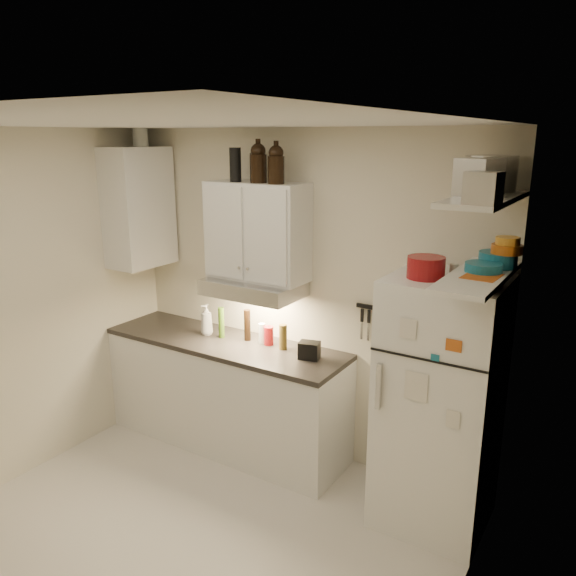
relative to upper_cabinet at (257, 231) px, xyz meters
The scene contains 36 objects.
floor 2.29m from the upper_cabinet, 77.33° to the right, with size 3.20×3.00×0.02m, color silver.
ceiling 1.58m from the upper_cabinet, 77.33° to the right, with size 3.20×3.00×0.02m, color white.
back_wall 0.63m from the upper_cabinet, 30.26° to the left, with size 3.20×0.02×2.60m, color beige.
left_wall 1.94m from the upper_cabinet, 134.46° to the right, with size 0.02×3.00×2.60m, color beige.
right_wall 2.39m from the upper_cabinet, 34.95° to the right, with size 0.02×3.00×2.60m, color beige.
base_cabinet 1.41m from the upper_cabinet, 151.63° to the right, with size 2.10×0.60×0.88m, color white.
countertop 0.97m from the upper_cabinet, 151.63° to the right, with size 2.10×0.62×0.04m, color #2B2724.
upper_cabinet is the anchor object (origin of this frame).
side_cabinet 1.15m from the upper_cabinet, behind, with size 0.33×0.55×1.00m, color white.
range_hood 0.44m from the upper_cabinet, 90.00° to the right, with size 0.76×0.46×0.12m, color silver.
fridge 1.84m from the upper_cabinet, ahead, with size 0.70×0.68×1.70m, color white.
shelf_hi 1.82m from the upper_cabinet, 10.05° to the right, with size 0.30×0.95×0.03m, color white.
shelf_lo 1.78m from the upper_cabinet, 10.05° to the right, with size 0.30×0.95×0.03m, color white.
knife_strip 1.13m from the upper_cabinet, ahead, with size 0.42×0.02×0.03m, color black.
dutch_oven 1.45m from the upper_cabinet, 10.49° to the right, with size 0.23×0.23×0.13m, color maroon.
book_stack 1.82m from the upper_cabinet, 11.22° to the right, with size 0.19×0.23×0.08m, color #C65818.
spice_jar 1.58m from the upper_cabinet, ahead, with size 0.05×0.05×0.09m, color silver.
stock_pot 1.78m from the upper_cabinet, ahead, with size 0.30×0.30×0.21m, color silver.
tin_a 1.81m from the upper_cabinet, 11.27° to the right, with size 0.21×0.18×0.21m, color #AAAAAD.
tin_b 2.01m from the upper_cabinet, 20.92° to the right, with size 0.16×0.16×0.16m, color #AAAAAD.
bowl_teal 1.80m from the upper_cabinet, ahead, with size 0.22×0.22×0.09m, color #186985.
bowl_orange 1.85m from the upper_cabinet, ahead, with size 0.18×0.18×0.05m, color #C05812.
bowl_yellow 1.85m from the upper_cabinet, ahead, with size 0.14×0.14×0.04m, color orange.
plates 1.78m from the upper_cabinet, ahead, with size 0.21×0.21×0.05m, color #186985.
growler_a 0.53m from the upper_cabinet, 45.34° to the right, with size 0.12×0.12×0.29m, color black, non-canonical shape.
growler_b 0.57m from the upper_cabinet, 17.31° to the right, with size 0.12×0.12×0.28m, color black, non-canonical shape.
thermos_a 0.49m from the upper_cabinet, 135.31° to the left, with size 0.07×0.07×0.21m, color black.
thermos_b 0.53m from the upper_cabinet, 155.54° to the right, with size 0.09×0.09×0.25m, color black.
side_jar 1.34m from the upper_cabinet, behind, with size 0.13×0.13×0.17m, color silver.
soap_bottle 0.90m from the upper_cabinet, 169.16° to the right, with size 0.11×0.11×0.29m, color white.
pepper_mill 0.84m from the upper_cabinet, ahead, with size 0.06×0.06×0.20m, color brown.
oil_bottle 0.84m from the upper_cabinet, 165.10° to the right, with size 0.05×0.05×0.26m, color #375816.
vinegar_bottle 0.78m from the upper_cabinet, 167.01° to the right, with size 0.05×0.05×0.26m, color black.
clear_bottle 0.82m from the upper_cabinet, 22.67° to the right, with size 0.06×0.06×0.17m, color silver.
red_jar 0.84m from the upper_cabinet, ahead, with size 0.08×0.08×0.15m, color maroon.
caddy 1.00m from the upper_cabinet, 10.35° to the right, with size 0.15×0.11×0.13m, color black.
Camera 1 is at (2.17, -2.18, 2.53)m, focal length 35.00 mm.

